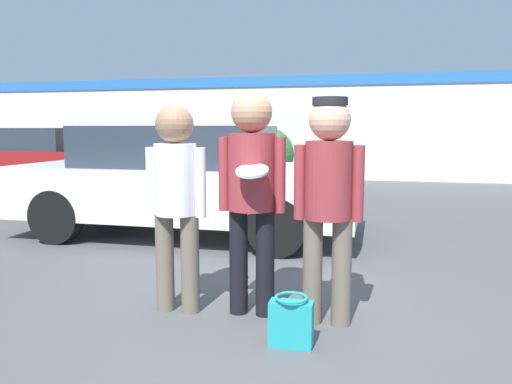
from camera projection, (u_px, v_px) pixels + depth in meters
ground_plane at (276, 316)px, 4.01m from camera, size 56.00×56.00×0.00m
storefront_building at (350, 127)px, 14.34m from camera, size 24.00×0.22×3.00m
person_left at (176, 191)px, 4.00m from camera, size 0.51×0.34×1.68m
person_middle_with_frisbee at (252, 182)px, 3.92m from camera, size 0.54×0.56×1.78m
person_right at (328, 190)px, 3.73m from camera, size 0.52×0.35×1.73m
parked_car_near at (184, 180)px, 6.94m from camera, size 4.73×1.96×1.53m
parked_car_far at (36, 159)px, 11.84m from camera, size 4.50×1.84×1.50m
shrub at (267, 154)px, 14.05m from camera, size 1.51×1.51×1.51m
handbag at (291, 322)px, 3.44m from camera, size 0.30×0.23×0.36m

